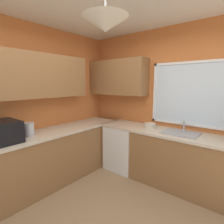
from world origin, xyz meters
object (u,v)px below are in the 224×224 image
dishwasher (124,147)px  bowl (150,126)px  microwave (3,132)px  kettle (30,130)px  sink_assembly (180,133)px

dishwasher → bowl: (0.53, 0.03, 0.52)m
microwave → bowl: bearing=58.3°
bowl → kettle: bearing=-126.6°
dishwasher → kettle: bearing=-112.4°
microwave → sink_assembly: microwave is taller
microwave → kettle: 0.35m
kettle → bowl: bearing=53.4°
sink_assembly → bowl: size_ratio=2.84×
dishwasher → kettle: 1.77m
sink_assembly → bowl: sink_assembly is taller
dishwasher → kettle: (-0.64, -1.55, 0.58)m
dishwasher → sink_assembly: size_ratio=1.56×
dishwasher → bowl: 0.74m
bowl → microwave: bearing=-121.7°
kettle → sink_assembly: size_ratio=0.38×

